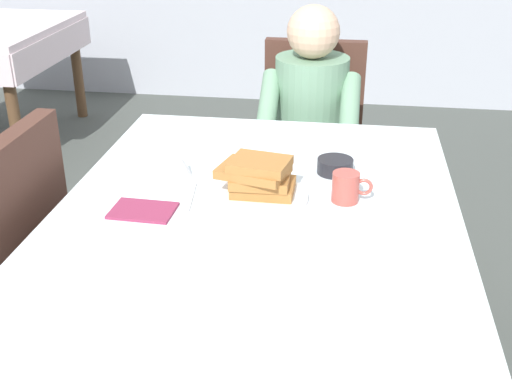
{
  "coord_description": "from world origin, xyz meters",
  "views": [
    {
      "loc": [
        0.23,
        -1.53,
        1.55
      ],
      "look_at": [
        -0.0,
        0.03,
        0.79
      ],
      "focal_mm": 45.45,
      "sensor_mm": 36.0,
      "label": 1
    }
  ],
  "objects": [
    {
      "name": "spoon_near_edge",
      "position": [
        0.02,
        -0.25,
        0.74
      ],
      "size": [
        0.15,
        0.04,
        0.0
      ],
      "primitive_type": "cube",
      "rotation": [
        0.0,
        0.0,
        0.19
      ],
      "color": "silver",
      "rests_on": "dining_table_main"
    },
    {
      "name": "bowl_butter",
      "position": [
        0.2,
        0.3,
        0.76
      ],
      "size": [
        0.11,
        0.11,
        0.04
      ],
      "primitive_type": "cylinder",
      "color": "black",
      "rests_on": "dining_table_main"
    },
    {
      "name": "syrup_pitcher",
      "position": [
        -0.26,
        0.21,
        0.78
      ],
      "size": [
        0.08,
        0.08,
        0.07
      ],
      "color": "silver",
      "rests_on": "dining_table_main"
    },
    {
      "name": "chair_left_side",
      "position": [
        -0.77,
        0.0,
        0.53
      ],
      "size": [
        0.45,
        0.44,
        0.93
      ],
      "rotation": [
        0.0,
        0.0,
        1.57
      ],
      "color": "#4C2D23",
      "rests_on": "ground"
    },
    {
      "name": "plate_breakfast",
      "position": [
        -0.01,
        0.08,
        0.75
      ],
      "size": [
        0.28,
        0.28,
        0.02
      ],
      "primitive_type": "cylinder",
      "color": "white",
      "rests_on": "dining_table_main"
    },
    {
      "name": "fork_left_of_plate",
      "position": [
        -0.2,
        0.06,
        0.74
      ],
      "size": [
        0.03,
        0.18,
        0.0
      ],
      "primitive_type": "cube",
      "rotation": [
        0.0,
        0.0,
        1.68
      ],
      "color": "silver",
      "rests_on": "dining_table_main"
    },
    {
      "name": "knife_right_of_plate",
      "position": [
        0.18,
        0.06,
        0.74
      ],
      "size": [
        0.03,
        0.2,
        0.0
      ],
      "primitive_type": "cube",
      "rotation": [
        0.0,
        0.0,
        1.67
      ],
      "color": "silver",
      "rests_on": "dining_table_main"
    },
    {
      "name": "diner_person",
      "position": [
        0.08,
        1.01,
        0.67
      ],
      "size": [
        0.4,
        0.43,
        1.12
      ],
      "rotation": [
        0.0,
        0.0,
        3.14
      ],
      "color": "gray",
      "rests_on": "ground"
    },
    {
      "name": "napkin_folded",
      "position": [
        -0.3,
        -0.04,
        0.74
      ],
      "size": [
        0.17,
        0.13,
        0.01
      ],
      "primitive_type": "cube",
      "rotation": [
        0.0,
        0.0,
        -0.04
      ],
      "color": "#8C2D4C",
      "rests_on": "dining_table_main"
    },
    {
      "name": "dining_table_main",
      "position": [
        0.0,
        0.0,
        0.65
      ],
      "size": [
        1.12,
        1.52,
        0.74
      ],
      "color": "silver",
      "rests_on": "ground"
    },
    {
      "name": "cup_coffee",
      "position": [
        0.24,
        0.11,
        0.78
      ],
      "size": [
        0.11,
        0.08,
        0.08
      ],
      "color": "#B24C42",
      "rests_on": "dining_table_main"
    },
    {
      "name": "breakfast_stack",
      "position": [
        -0.0,
        0.09,
        0.81
      ],
      "size": [
        0.22,
        0.18,
        0.11
      ],
      "color": "#A36B33",
      "rests_on": "plate_breakfast"
    },
    {
      "name": "chair_diner",
      "position": [
        0.08,
        1.17,
        0.53
      ],
      "size": [
        0.44,
        0.45,
        0.93
      ],
      "rotation": [
        0.0,
        0.0,
        3.14
      ],
      "color": "#4C2D23",
      "rests_on": "ground"
    }
  ]
}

